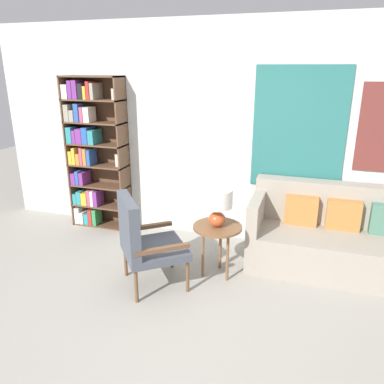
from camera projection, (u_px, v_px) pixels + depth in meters
ground_plane at (167, 331)px, 3.20m from camera, size 14.00×14.00×0.00m
wall_back at (228, 135)px, 4.59m from camera, size 6.40×0.08×2.70m
bookshelf at (91, 152)px, 5.06m from camera, size 0.81×0.30×2.04m
armchair at (142, 238)px, 3.70m from camera, size 0.84×0.84×0.97m
couch at (341, 239)px, 4.12m from camera, size 1.97×0.83×0.91m
side_table at (217, 232)px, 3.91m from camera, size 0.51×0.51×0.57m
table_lamp at (217, 203)px, 3.80m from camera, size 0.31×0.31×0.41m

